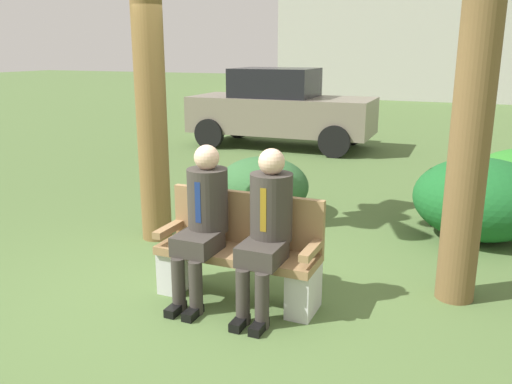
# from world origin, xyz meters

# --- Properties ---
(ground_plane) EXTENTS (80.00, 80.00, 0.00)m
(ground_plane) POSITION_xyz_m (0.00, 0.00, 0.00)
(ground_plane) COLOR #4F6A37
(park_bench) EXTENTS (1.37, 0.44, 0.90)m
(park_bench) POSITION_xyz_m (0.32, 0.10, 0.40)
(park_bench) COLOR #99754C
(park_bench) RESTS_ON ground
(seated_man_left) EXTENTS (0.34, 0.72, 1.31)m
(seated_man_left) POSITION_xyz_m (0.05, -0.01, 0.73)
(seated_man_left) COLOR #38332D
(seated_man_left) RESTS_ON ground
(seated_man_right) EXTENTS (0.34, 0.72, 1.32)m
(seated_man_right) POSITION_xyz_m (0.62, -0.01, 0.74)
(seated_man_right) COLOR #38332D
(seated_man_right) RESTS_ON ground
(shrub_near_bench) EXTENTS (1.18, 1.09, 0.74)m
(shrub_near_bench) POSITION_xyz_m (-0.43, 2.43, 0.37)
(shrub_near_bench) COLOR #306132
(shrub_near_bench) RESTS_ON ground
(shrub_far_lawn) EXTENTS (1.46, 1.34, 0.91)m
(shrub_far_lawn) POSITION_xyz_m (2.16, 2.52, 0.46)
(shrub_far_lawn) COLOR #1A5E26
(shrub_far_lawn) RESTS_ON ground
(parked_car_near) EXTENTS (3.94, 1.79, 1.68)m
(parked_car_near) POSITION_xyz_m (-1.97, 7.13, 0.84)
(parked_car_near) COLOR slate
(parked_car_near) RESTS_ON ground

